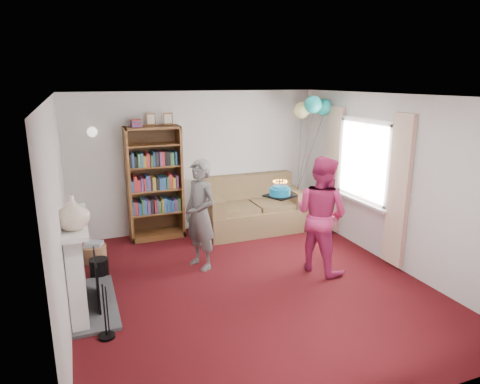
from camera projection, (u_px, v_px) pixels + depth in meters
name	position (u px, v px, depth m)	size (l,w,h in m)	color
ground	(249.00, 285.00, 5.79)	(5.00, 5.00, 0.00)	#330807
wall_back	(197.00, 162.00, 7.73)	(4.50, 0.02, 2.50)	silver
wall_left	(59.00, 215.00, 4.68)	(0.02, 5.00, 2.50)	silver
wall_right	(392.00, 181.00, 6.26)	(0.02, 5.00, 2.50)	silver
ceiling	(250.00, 95.00, 5.15)	(4.50, 5.00, 0.01)	white
fireplace	(82.00, 268.00, 5.10)	(0.55, 1.80, 1.12)	#3F3F42
window_bay	(363.00, 176.00, 6.80)	(0.14, 2.02, 2.20)	white
wall_sconce	(92.00, 132.00, 6.82)	(0.16, 0.23, 0.16)	gold
bookcase	(154.00, 184.00, 7.33)	(0.92, 0.42, 2.15)	#472B14
sofa	(251.00, 210.00, 7.88)	(1.83, 0.97, 0.97)	brown
wicker_basket	(95.00, 253.00, 6.48)	(0.35, 0.35, 0.32)	#986B47
person_striped	(200.00, 215.00, 6.15)	(0.59, 0.39, 1.61)	black
person_magenta	(321.00, 215.00, 6.05)	(0.81, 0.63, 1.68)	#AE2254
birthday_cake	(280.00, 192.00, 5.93)	(0.35, 0.35, 0.22)	black
balloons	(313.00, 107.00, 7.43)	(0.63, 0.68, 1.74)	#3F3F3F
mantel_vase	(72.00, 213.00, 4.57)	(0.35, 0.35, 0.37)	beige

